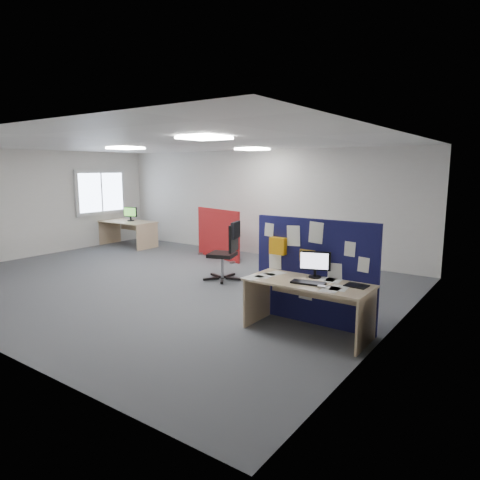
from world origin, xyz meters
The scene contains 18 objects.
floor centered at (0.00, 0.00, 0.00)m, with size 9.00×9.00×0.00m, color #56595E.
ceiling centered at (0.00, 0.00, 2.70)m, with size 9.00×7.00×0.02m, color white.
wall_back centered at (0.00, 3.50, 1.35)m, with size 9.00×0.02×2.70m, color silver.
wall_left centered at (-4.50, 0.00, 1.35)m, with size 0.02×7.00×2.70m, color silver.
wall_right centered at (4.50, 0.00, 1.35)m, with size 0.02×7.00×2.70m, color silver.
window centered at (-4.44, 2.00, 1.55)m, with size 0.06×1.70×1.30m.
ceiling_lights centered at (0.33, 0.67, 2.67)m, with size 4.10×4.10×0.04m.
navy_divider centered at (3.46, -0.36, 0.77)m, with size 1.86×0.30×1.54m.
main_desk centered at (3.58, -0.72, 0.56)m, with size 1.69×0.75×0.73m.
monitor_main centered at (3.56, -0.51, 0.94)m, with size 0.41×0.18×0.37m.
keyboard centered at (3.63, -0.85, 0.74)m, with size 0.45×0.18×0.03m, color black.
mouse centered at (3.86, -0.94, 0.74)m, with size 0.10×0.06×0.03m, color #959499.
paper_tray centered at (4.19, -0.60, 0.74)m, with size 0.28×0.22×0.01m, color black.
red_divider centered at (-0.49, 2.45, 0.61)m, with size 1.61×0.48×1.24m.
second_desk centered at (-3.68, 2.33, 0.56)m, with size 1.70×0.85×0.73m.
monitor_second centered at (-3.64, 2.38, 0.95)m, with size 0.44×0.20×0.40m.
office_chair centered at (1.02, 0.86, 0.67)m, with size 0.78×0.75×1.18m.
desk_papers centered at (3.48, -0.73, 0.73)m, with size 1.45×0.86×0.00m.
Camera 1 is at (6.05, -5.84, 2.24)m, focal length 32.00 mm.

